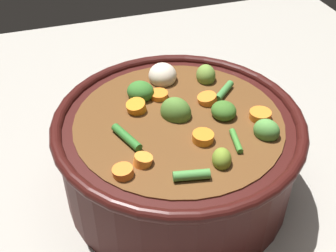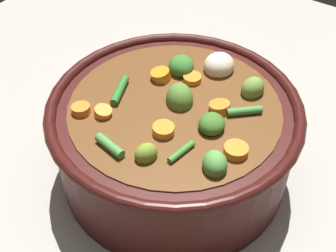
% 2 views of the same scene
% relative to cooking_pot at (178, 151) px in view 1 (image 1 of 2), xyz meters
% --- Properties ---
extents(ground_plane, '(1.10, 1.10, 0.00)m').
position_rel_cooking_pot_xyz_m(ground_plane, '(0.00, -0.00, -0.06)').
color(ground_plane, '#9E998E').
extents(cooking_pot, '(0.31, 0.31, 0.14)m').
position_rel_cooking_pot_xyz_m(cooking_pot, '(0.00, 0.00, 0.00)').
color(cooking_pot, '#38110F').
rests_on(cooking_pot, ground_plane).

